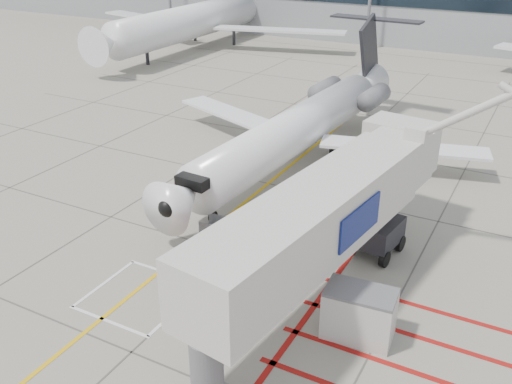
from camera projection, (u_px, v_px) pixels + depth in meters
The scene contains 8 objects.
ground_plane at pixel (191, 297), 24.75m from camera, with size 260.00×260.00×0.00m, color gray.
regional_jet at pixel (279, 116), 34.62m from camera, with size 24.12×30.41×7.97m, color white, non-canonical shape.
jet_bridge at pixel (314, 234), 22.10m from camera, with size 8.96×18.92×7.57m, color beige, non-canonical shape.
pushback_tug at pixel (223, 275), 24.83m from camera, with size 2.72×1.70×1.59m, color #AE1018, non-canonical shape.
baggage_cart at pixel (220, 230), 28.83m from camera, with size 1.83×1.16×1.16m, color #55565A, non-canonical shape.
ground_power_unit at pixel (359, 314), 21.97m from camera, with size 2.67×1.56×2.12m, color beige, non-canonical shape.
cone_nose at pixel (248, 234), 29.10m from camera, with size 0.36×0.36×0.50m, color orange.
cone_side at pixel (244, 239), 28.66m from camera, with size 0.35×0.35×0.48m, color #E95C0C.
Camera 1 is at (12.11, -16.57, 14.83)m, focal length 40.00 mm.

